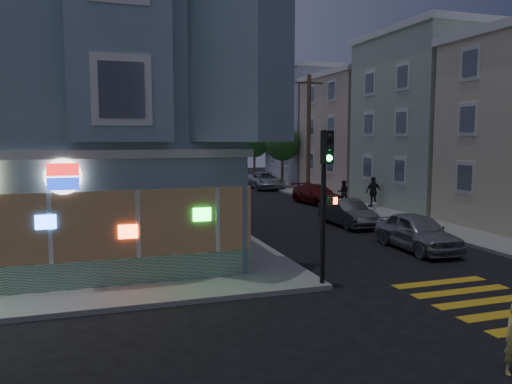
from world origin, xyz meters
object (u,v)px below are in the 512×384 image
pedestrian_a (343,192)px  pedestrian_b (373,192)px  fire_hydrant (374,208)px  utility_pole (309,133)px  parked_car_a (417,232)px  traffic_signal (326,181)px  street_tree_far (254,143)px  parked_car_c (317,194)px  parked_car_b (347,213)px  parked_car_d (265,180)px  street_tree_near (282,144)px

pedestrian_a → pedestrian_b: pedestrian_b is taller
fire_hydrant → utility_pole: bearing=86.2°
parked_car_a → traffic_signal: bearing=-146.1°
street_tree_far → parked_car_c: street_tree_far is taller
parked_car_c → traffic_signal: size_ratio=0.99×
parked_car_b → parked_car_d: (2.10, 18.77, 0.07)m
street_tree_far → traffic_signal: 37.03m
street_tree_far → parked_car_c: 18.75m
street_tree_near → parked_car_d: 3.54m
street_tree_near → parked_car_d: bearing=171.1°
parked_car_a → fire_hydrant: size_ratio=5.89×
parked_car_c → fire_hydrant: parked_car_c is taller
pedestrian_a → pedestrian_b: 2.22m
pedestrian_b → parked_car_b: 6.52m
utility_pole → pedestrian_b: (1.00, -7.74, -3.70)m
pedestrian_b → traffic_signal: 17.50m
parked_car_c → traffic_signal: 19.29m
street_tree_near → street_tree_far: same height
street_tree_near → traffic_signal: street_tree_near is taller
utility_pole → parked_car_b: utility_pole is taller
pedestrian_a → traffic_signal: traffic_signal is taller
parked_car_b → fire_hydrant: size_ratio=5.57×
utility_pole → street_tree_far: (0.20, 14.00, -0.86)m
utility_pole → parked_car_b: (-3.40, -12.54, -4.12)m
pedestrian_a → parked_car_b: pedestrian_a is taller
utility_pole → fire_hydrant: utility_pole is taller
parked_car_a → parked_car_c: bearing=83.9°
parked_car_b → fire_hydrant: (2.70, 1.90, -0.14)m
parked_car_b → parked_car_d: size_ratio=0.77×
pedestrian_a → parked_car_d: size_ratio=0.29×
traffic_signal → pedestrian_a: bearing=41.8°
street_tree_far → parked_car_d: bearing=-100.9°
parked_car_a → parked_car_c: size_ratio=0.96×
utility_pole → parked_car_c: utility_pole is taller
utility_pole → traffic_signal: utility_pole is taller
parked_car_d → traffic_signal: (-7.88, -28.05, 2.48)m
parked_car_d → pedestrian_b: bearing=-76.2°
street_tree_far → pedestrian_a: street_tree_far is taller
fire_hydrant → traffic_signal: bearing=-127.2°
parked_car_b → traffic_signal: traffic_signal is taller
street_tree_near → pedestrian_b: 14.05m
pedestrian_a → parked_car_c: size_ratio=0.34×
parked_car_a → pedestrian_a: bearing=77.6°
parked_car_b → street_tree_near: bearing=79.1°
parked_car_d → street_tree_far: bearing=83.5°
street_tree_near → street_tree_far: bearing=90.0°
utility_pole → street_tree_near: 6.06m
parked_car_d → traffic_signal: size_ratio=1.17×
parked_car_b → pedestrian_a: bearing=63.8°
pedestrian_b → parked_car_d: pedestrian_b is taller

